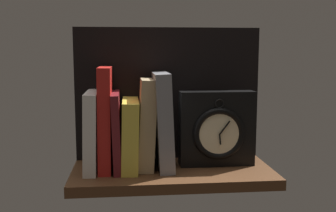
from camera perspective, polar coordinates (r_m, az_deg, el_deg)
name	(u,v)px	position (r cm, az deg, el deg)	size (l,w,h in cm)	color
ground_plane	(172,174)	(101.27, 0.64, -9.66)	(49.82, 23.25, 2.50)	#4C2D19
back_panel	(168,94)	(108.17, -0.01, 1.77)	(49.82, 1.20, 35.53)	black
book_white_catcher	(92,131)	(100.49, -10.82, -3.51)	(3.02, 16.20, 19.35)	silver
book_red_requiem	(105,119)	(99.71, -8.96, -1.78)	(3.04, 14.53, 25.40)	red
book_maroon_dawkins	(117,131)	(100.17, -7.34, -3.54)	(1.89, 16.04, 19.10)	maroon
book_yellow_seinlanguage	(130,134)	(100.32, -5.48, -4.05)	(3.99, 16.44, 17.21)	gold
book_tan_shortstories	(147,124)	(99.93, -3.07, -2.55)	(3.86, 12.27, 22.40)	tan
book_gray_chess	(163,120)	(100.07, -0.74, -2.08)	(3.70, 15.70, 23.94)	gray
framed_clock	(217,129)	(102.70, 7.04, -3.32)	(19.16, 6.16, 19.16)	black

